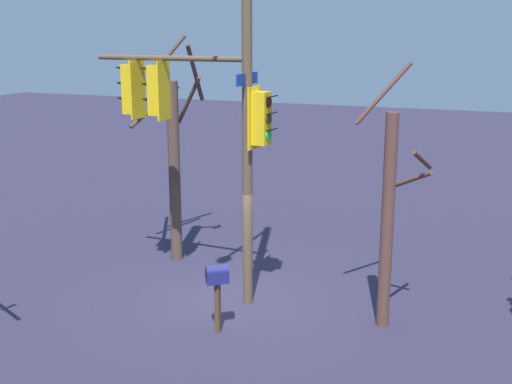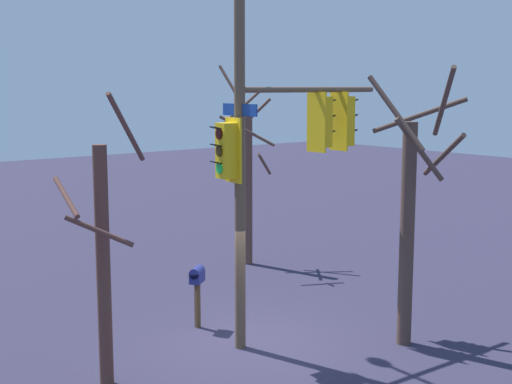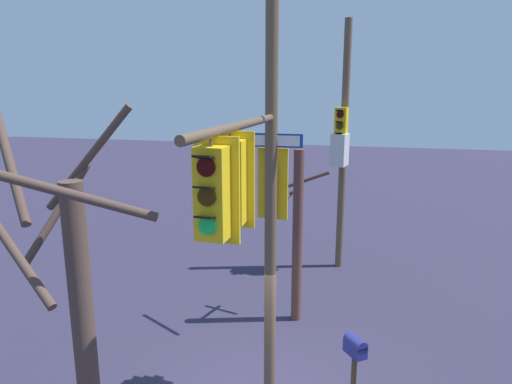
# 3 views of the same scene
# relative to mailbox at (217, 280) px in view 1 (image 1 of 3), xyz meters

# --- Properties ---
(ground_plane) EXTENTS (80.00, 80.00, 0.00)m
(ground_plane) POSITION_rel_mailbox_xyz_m (-0.30, 1.54, -1.11)
(ground_plane) COLOR #2D293F
(main_signal_pole_assembly) EXTENTS (4.34, 3.82, 9.21)m
(main_signal_pole_assembly) POSITION_rel_mailbox_xyz_m (-0.80, 1.47, 3.78)
(main_signal_pole_assembly) COLOR brown
(main_signal_pole_assembly) RESTS_ON ground
(mailbox) EXTENTS (0.50, 0.46, 1.41)m
(mailbox) POSITION_rel_mailbox_xyz_m (0.00, 0.00, 0.00)
(mailbox) COLOR #4C3823
(mailbox) RESTS_ON ground
(bare_tree_across_street) EXTENTS (2.18, 2.45, 5.83)m
(bare_tree_across_street) POSITION_rel_mailbox_xyz_m (-2.91, 3.61, 1.68)
(bare_tree_across_street) COLOR #4D3931
(bare_tree_across_street) RESTS_ON ground
(bare_tree_corner) EXTENTS (1.60, 1.53, 5.33)m
(bare_tree_corner) POSITION_rel_mailbox_xyz_m (3.05, 1.56, 1.26)
(bare_tree_corner) COLOR brown
(bare_tree_corner) RESTS_ON ground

